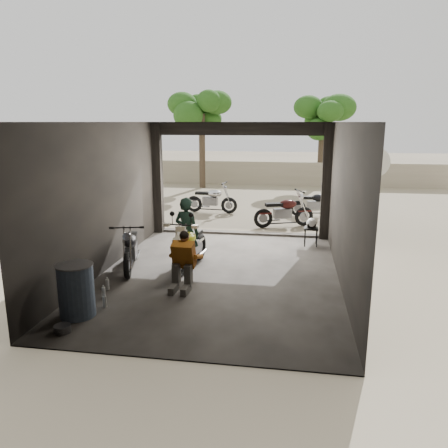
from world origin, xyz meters
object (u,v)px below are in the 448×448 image
(left_bike, at_px, (131,246))
(helmet, at_px, (312,223))
(main_bike, at_px, (190,244))
(outside_bike_c, at_px, (316,202))
(mechanic, at_px, (182,263))
(stool, at_px, (311,230))
(oil_drum, at_px, (76,291))
(outside_bike_a, at_px, (211,197))
(rider, at_px, (187,232))
(sign_post, at_px, (374,176))
(outside_bike_b, at_px, (284,209))

(left_bike, bearing_deg, helmet, 17.54)
(left_bike, bearing_deg, main_bike, -3.14)
(outside_bike_c, height_order, helmet, outside_bike_c)
(mechanic, relative_size, stool, 2.22)
(stool, relative_size, oil_drum, 0.55)
(outside_bike_a, relative_size, helmet, 5.73)
(outside_bike_a, relative_size, outside_bike_c, 1.08)
(stool, bearing_deg, rider, -142.73)
(rider, bearing_deg, main_bike, 148.61)
(left_bike, height_order, sign_post, sign_post)
(outside_bike_c, distance_m, stool, 3.86)
(oil_drum, bearing_deg, outside_bike_a, 86.10)
(main_bike, height_order, stool, main_bike)
(mechanic, distance_m, oil_drum, 2.04)
(outside_bike_b, distance_m, sign_post, 2.80)
(oil_drum, bearing_deg, helmet, 51.19)
(outside_bike_a, distance_m, stool, 5.15)
(left_bike, xyz_separation_m, oil_drum, (0.00, -2.48, -0.09))
(outside_bike_a, distance_m, sign_post, 5.77)
(outside_bike_c, relative_size, stool, 3.04)
(outside_bike_a, height_order, stool, outside_bike_a)
(rider, relative_size, helmet, 5.55)
(outside_bike_c, bearing_deg, rider, 145.77)
(outside_bike_c, distance_m, helmet, 3.87)
(mechanic, xyz_separation_m, sign_post, (4.28, 5.00, 1.15))
(main_bike, bearing_deg, outside_bike_a, 103.31)
(helmet, distance_m, sign_post, 2.50)
(left_bike, height_order, outside_bike_c, left_bike)
(left_bike, relative_size, stool, 3.20)
(outside_bike_a, bearing_deg, outside_bike_b, -120.11)
(left_bike, relative_size, oil_drum, 1.76)
(outside_bike_c, xyz_separation_m, rider, (-3.09, -5.99, 0.28))
(outside_bike_a, bearing_deg, oil_drum, -179.80)
(outside_bike_b, distance_m, helmet, 2.22)
(outside_bike_b, relative_size, rider, 1.06)
(outside_bike_a, bearing_deg, helmet, -134.61)
(main_bike, bearing_deg, left_bike, -161.82)
(outside_bike_a, bearing_deg, mechanic, -169.45)
(outside_bike_a, xyz_separation_m, outside_bike_c, (3.68, -0.02, -0.04))
(outside_bike_b, relative_size, sign_post, 0.67)
(outside_bike_a, distance_m, helmet, 5.15)
(main_bike, relative_size, helmet, 5.98)
(mechanic, height_order, helmet, mechanic)
(rider, distance_m, stool, 3.55)
(main_bike, height_order, mechanic, main_bike)
(rider, distance_m, sign_post, 5.85)
(sign_post, bearing_deg, oil_drum, -114.97)
(rider, relative_size, mechanic, 1.43)
(oil_drum, xyz_separation_m, sign_post, (5.72, 6.44, 1.25))
(main_bike, bearing_deg, helmet, 46.43)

